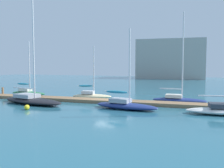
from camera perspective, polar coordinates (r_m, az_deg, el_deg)
ground_plane at (r=30.18m, az=-1.21°, el=-4.08°), size 120.00×120.00×0.00m
dock_pier at (r=30.15m, az=-1.21°, el=-3.73°), size 31.35×2.04×0.37m
dock_piling_near_end at (r=38.68m, az=-22.57°, el=-1.59°), size 0.28×0.28×1.24m
sailboat_0 at (r=38.92m, az=-17.75°, el=-1.64°), size 5.81×2.01×7.55m
sailboat_1 at (r=30.75m, az=-17.02°, el=-3.19°), size 8.95×4.62×12.43m
sailboat_2 at (r=33.61m, az=-4.52°, el=-2.38°), size 5.24×2.29×6.67m
sailboat_3 at (r=26.00m, az=2.91°, el=-4.43°), size 6.75×2.88×7.83m
sailboat_4 at (r=30.97m, az=14.22°, el=-3.10°), size 6.10×1.83×10.21m
mooring_buoy_yellow at (r=26.91m, az=-17.94°, el=-4.82°), size 0.50×0.50×0.50m
harbor_building_distant at (r=80.75m, az=12.76°, el=5.27°), size 19.26×11.88×11.33m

